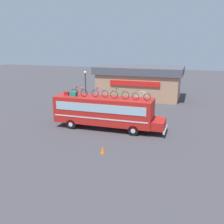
% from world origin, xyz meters
% --- Properties ---
extents(ground_plane, '(120.00, 120.00, 0.00)m').
position_xyz_m(ground_plane, '(0.00, 0.00, 0.00)').
color(ground_plane, '#423F44').
extents(bus, '(10.87, 2.58, 3.11)m').
position_xyz_m(bus, '(0.18, 0.00, 1.80)').
color(bus, red).
rests_on(bus, ground).
extents(luggage_bag_1, '(0.46, 0.33, 0.34)m').
position_xyz_m(luggage_bag_1, '(-3.86, -0.05, 3.28)').
color(luggage_bag_1, maroon).
rests_on(luggage_bag_1, bus).
extents(luggage_bag_2, '(0.66, 0.40, 0.44)m').
position_xyz_m(luggage_bag_2, '(-2.99, -0.35, 3.33)').
color(luggage_bag_2, '#1E7F66').
rests_on(luggage_bag_2, bus).
extents(rooftop_bicycle_1, '(1.72, 0.44, 0.94)m').
position_xyz_m(rooftop_bicycle_1, '(-2.38, -0.26, 3.50)').
color(rooftop_bicycle_1, black).
rests_on(rooftop_bicycle_1, bus).
extents(rooftop_bicycle_2, '(1.70, 0.44, 0.91)m').
position_xyz_m(rooftop_bicycle_2, '(-0.35, 0.03, 3.49)').
color(rooftop_bicycle_2, black).
rests_on(rooftop_bicycle_2, bus).
extents(rooftop_bicycle_3, '(1.84, 0.44, 0.98)m').
position_xyz_m(rooftop_bicycle_3, '(1.67, -0.17, 3.52)').
color(rooftop_bicycle_3, black).
rests_on(rooftop_bicycle_3, bus).
extents(rooftop_bicycle_4, '(1.73, 0.44, 0.88)m').
position_xyz_m(rooftop_bicycle_4, '(3.71, -0.14, 3.48)').
color(rooftop_bicycle_4, black).
rests_on(rooftop_bicycle_4, bus).
extents(roadside_building, '(12.79, 6.78, 4.73)m').
position_xyz_m(roadside_building, '(0.26, 15.45, 2.43)').
color(roadside_building, tan).
rests_on(roadside_building, ground).
extents(traffic_cone, '(0.37, 0.37, 0.56)m').
position_xyz_m(traffic_cone, '(1.92, -5.63, 0.28)').
color(traffic_cone, orange).
rests_on(traffic_cone, ground).
extents(street_lamp, '(0.34, 0.34, 4.77)m').
position_xyz_m(street_lamp, '(-4.74, 6.69, 2.97)').
color(street_lamp, '#38383D').
rests_on(street_lamp, ground).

